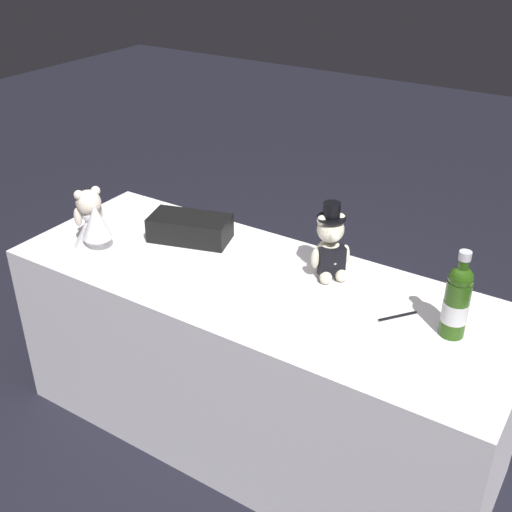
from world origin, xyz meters
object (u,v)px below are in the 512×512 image
(gift_case_black, at_px, (190,228))
(champagne_bottle, at_px, (457,300))
(teddy_bear_bride, at_px, (92,221))
(signing_pen, at_px, (396,316))
(teddy_bear_groom, at_px, (330,247))

(gift_case_black, bearing_deg, champagne_bottle, 176.40)
(teddy_bear_bride, distance_m, champagne_bottle, 1.41)
(champagne_bottle, relative_size, signing_pen, 2.42)
(teddy_bear_groom, relative_size, teddy_bear_bride, 1.20)
(teddy_bear_groom, height_order, teddy_bear_bride, teddy_bear_groom)
(champagne_bottle, relative_size, gift_case_black, 0.85)
(gift_case_black, bearing_deg, signing_pen, 175.17)
(teddy_bear_bride, height_order, champagne_bottle, champagne_bottle)
(teddy_bear_bride, distance_m, signing_pen, 1.23)
(teddy_bear_groom, bearing_deg, champagne_bottle, 166.96)
(champagne_bottle, bearing_deg, gift_case_black, -3.60)
(teddy_bear_bride, distance_m, gift_case_black, 0.39)
(signing_pen, distance_m, gift_case_black, 0.93)
(teddy_bear_groom, distance_m, teddy_bear_bride, 0.95)
(gift_case_black, bearing_deg, teddy_bear_bride, 40.75)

